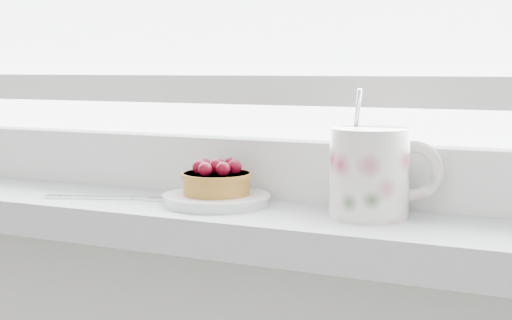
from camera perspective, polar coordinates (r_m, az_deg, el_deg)
The scene contains 4 objects.
saucer at distance 0.82m, azimuth -3.17°, elevation -3.15°, with size 0.12×0.12×0.01m, color white.
raspberry_tart at distance 0.82m, azimuth -3.17°, elevation -1.54°, with size 0.08×0.08×0.04m.
floral_mug at distance 0.76m, azimuth 9.29°, elevation -0.85°, with size 0.13×0.11×0.14m.
fork at distance 0.87m, azimuth -10.81°, elevation -2.99°, with size 0.18×0.08×0.00m.
Camera 1 is at (0.33, 1.17, 1.10)m, focal length 50.00 mm.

